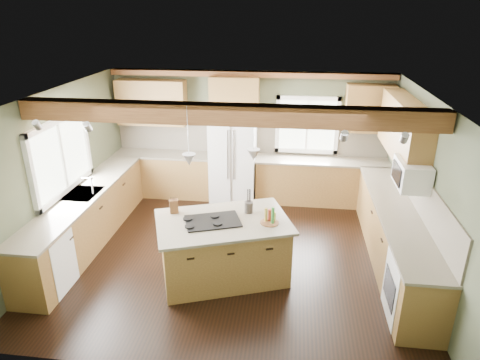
# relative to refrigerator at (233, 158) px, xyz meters

# --- Properties ---
(floor) EXTENTS (5.60, 5.60, 0.00)m
(floor) POSITION_rel_refrigerator_xyz_m (0.30, -2.12, -0.90)
(floor) COLOR black
(floor) RESTS_ON ground
(ceiling) EXTENTS (5.60, 5.60, 0.00)m
(ceiling) POSITION_rel_refrigerator_xyz_m (0.30, -2.12, 1.70)
(ceiling) COLOR silver
(ceiling) RESTS_ON wall_back
(wall_back) EXTENTS (5.60, 0.00, 5.60)m
(wall_back) POSITION_rel_refrigerator_xyz_m (0.30, 0.38, 0.40)
(wall_back) COLOR #444C36
(wall_back) RESTS_ON ground
(wall_left) EXTENTS (0.00, 5.00, 5.00)m
(wall_left) POSITION_rel_refrigerator_xyz_m (-2.50, -2.12, 0.40)
(wall_left) COLOR #444C36
(wall_left) RESTS_ON ground
(wall_right) EXTENTS (0.00, 5.00, 5.00)m
(wall_right) POSITION_rel_refrigerator_xyz_m (3.10, -2.12, 0.40)
(wall_right) COLOR #444C36
(wall_right) RESTS_ON ground
(ceiling_beam) EXTENTS (5.55, 0.26, 0.26)m
(ceiling_beam) POSITION_rel_refrigerator_xyz_m (0.30, -2.73, 1.57)
(ceiling_beam) COLOR #512B17
(ceiling_beam) RESTS_ON ceiling
(soffit_trim) EXTENTS (5.55, 0.20, 0.10)m
(soffit_trim) POSITION_rel_refrigerator_xyz_m (0.30, 0.28, 1.64)
(soffit_trim) COLOR #512B17
(soffit_trim) RESTS_ON ceiling
(backsplash_back) EXTENTS (5.58, 0.03, 0.58)m
(backsplash_back) POSITION_rel_refrigerator_xyz_m (0.30, 0.36, 0.31)
(backsplash_back) COLOR brown
(backsplash_back) RESTS_ON wall_back
(backsplash_right) EXTENTS (0.03, 3.70, 0.58)m
(backsplash_right) POSITION_rel_refrigerator_xyz_m (3.08, -2.07, 0.31)
(backsplash_right) COLOR brown
(backsplash_right) RESTS_ON wall_right
(base_cab_back_left) EXTENTS (2.02, 0.60, 0.88)m
(base_cab_back_left) POSITION_rel_refrigerator_xyz_m (-1.49, 0.08, -0.46)
(base_cab_back_left) COLOR brown
(base_cab_back_left) RESTS_ON floor
(counter_back_left) EXTENTS (2.06, 0.64, 0.04)m
(counter_back_left) POSITION_rel_refrigerator_xyz_m (-1.49, 0.08, 0.00)
(counter_back_left) COLOR brown
(counter_back_left) RESTS_ON base_cab_back_left
(base_cab_back_right) EXTENTS (2.62, 0.60, 0.88)m
(base_cab_back_right) POSITION_rel_refrigerator_xyz_m (1.79, 0.08, -0.46)
(base_cab_back_right) COLOR brown
(base_cab_back_right) RESTS_ON floor
(counter_back_right) EXTENTS (2.66, 0.64, 0.04)m
(counter_back_right) POSITION_rel_refrigerator_xyz_m (1.79, 0.08, 0.00)
(counter_back_right) COLOR brown
(counter_back_right) RESTS_ON base_cab_back_right
(base_cab_left) EXTENTS (0.60, 3.70, 0.88)m
(base_cab_left) POSITION_rel_refrigerator_xyz_m (-2.20, -2.07, -0.46)
(base_cab_left) COLOR brown
(base_cab_left) RESTS_ON floor
(counter_left) EXTENTS (0.64, 3.74, 0.04)m
(counter_left) POSITION_rel_refrigerator_xyz_m (-2.20, -2.07, 0.00)
(counter_left) COLOR brown
(counter_left) RESTS_ON base_cab_left
(base_cab_right) EXTENTS (0.60, 3.70, 0.88)m
(base_cab_right) POSITION_rel_refrigerator_xyz_m (2.80, -2.07, -0.46)
(base_cab_right) COLOR brown
(base_cab_right) RESTS_ON floor
(counter_right) EXTENTS (0.64, 3.74, 0.04)m
(counter_right) POSITION_rel_refrigerator_xyz_m (2.80, -2.07, 0.00)
(counter_right) COLOR brown
(counter_right) RESTS_ON base_cab_right
(upper_cab_back_left) EXTENTS (1.40, 0.35, 0.90)m
(upper_cab_back_left) POSITION_rel_refrigerator_xyz_m (-1.69, 0.21, 1.05)
(upper_cab_back_left) COLOR brown
(upper_cab_back_left) RESTS_ON wall_back
(upper_cab_over_fridge) EXTENTS (0.96, 0.35, 0.70)m
(upper_cab_over_fridge) POSITION_rel_refrigerator_xyz_m (-0.00, 0.21, 1.25)
(upper_cab_over_fridge) COLOR brown
(upper_cab_over_fridge) RESTS_ON wall_back
(upper_cab_right) EXTENTS (0.35, 2.20, 0.90)m
(upper_cab_right) POSITION_rel_refrigerator_xyz_m (2.92, -1.22, 1.05)
(upper_cab_right) COLOR brown
(upper_cab_right) RESTS_ON wall_right
(upper_cab_back_corner) EXTENTS (0.90, 0.35, 0.90)m
(upper_cab_back_corner) POSITION_rel_refrigerator_xyz_m (2.60, 0.21, 1.05)
(upper_cab_back_corner) COLOR brown
(upper_cab_back_corner) RESTS_ON wall_back
(window_left) EXTENTS (0.04, 1.60, 1.05)m
(window_left) POSITION_rel_refrigerator_xyz_m (-2.48, -2.07, 0.65)
(window_left) COLOR white
(window_left) RESTS_ON wall_left
(window_back) EXTENTS (1.10, 0.04, 1.00)m
(window_back) POSITION_rel_refrigerator_xyz_m (1.45, 0.36, 0.65)
(window_back) COLOR white
(window_back) RESTS_ON wall_back
(sink) EXTENTS (0.50, 0.65, 0.03)m
(sink) POSITION_rel_refrigerator_xyz_m (-2.20, -2.07, 0.01)
(sink) COLOR #262628
(sink) RESTS_ON counter_left
(faucet) EXTENTS (0.02, 0.02, 0.28)m
(faucet) POSITION_rel_refrigerator_xyz_m (-2.02, -2.07, 0.15)
(faucet) COLOR #B2B2B7
(faucet) RESTS_ON sink
(dishwasher) EXTENTS (0.60, 0.60, 0.84)m
(dishwasher) POSITION_rel_refrigerator_xyz_m (-2.19, -3.37, -0.47)
(dishwasher) COLOR white
(dishwasher) RESTS_ON floor
(oven) EXTENTS (0.60, 0.72, 0.84)m
(oven) POSITION_rel_refrigerator_xyz_m (2.79, -3.37, -0.47)
(oven) COLOR white
(oven) RESTS_ON floor
(microwave) EXTENTS (0.40, 0.70, 0.38)m
(microwave) POSITION_rel_refrigerator_xyz_m (2.88, -2.17, 0.65)
(microwave) COLOR white
(microwave) RESTS_ON wall_right
(pendant_left) EXTENTS (0.18, 0.18, 0.16)m
(pendant_left) POSITION_rel_refrigerator_xyz_m (-0.18, -2.88, 0.98)
(pendant_left) COLOR #B2B2B7
(pendant_left) RESTS_ON ceiling
(pendant_right) EXTENTS (0.18, 0.18, 0.16)m
(pendant_right) POSITION_rel_refrigerator_xyz_m (0.65, -2.58, 0.98)
(pendant_right) COLOR #B2B2B7
(pendant_right) RESTS_ON ceiling
(refrigerator) EXTENTS (0.90, 0.74, 1.80)m
(refrigerator) POSITION_rel_refrigerator_xyz_m (0.00, 0.00, 0.00)
(refrigerator) COLOR silver
(refrigerator) RESTS_ON floor
(island) EXTENTS (2.02, 1.62, 0.88)m
(island) POSITION_rel_refrigerator_xyz_m (0.24, -2.73, -0.46)
(island) COLOR olive
(island) RESTS_ON floor
(island_top) EXTENTS (2.18, 1.77, 0.04)m
(island_top) POSITION_rel_refrigerator_xyz_m (0.24, -2.73, 0.00)
(island_top) COLOR brown
(island_top) RESTS_ON island
(cooktop) EXTENTS (0.89, 0.74, 0.02)m
(cooktop) POSITION_rel_refrigerator_xyz_m (0.10, -2.78, 0.03)
(cooktop) COLOR black
(cooktop) RESTS_ON island_top
(knife_block) EXTENTS (0.15, 0.13, 0.21)m
(knife_block) POSITION_rel_refrigerator_xyz_m (-0.52, -2.57, 0.12)
(knife_block) COLOR brown
(knife_block) RESTS_ON island_top
(utensil_crock) EXTENTS (0.17, 0.17, 0.17)m
(utensil_crock) POSITION_rel_refrigerator_xyz_m (0.57, -2.42, 0.10)
(utensil_crock) COLOR #382F2C
(utensil_crock) RESTS_ON island_top
(bottle_tray) EXTENTS (0.34, 0.34, 0.24)m
(bottle_tray) POSITION_rel_refrigerator_xyz_m (0.90, -2.72, 0.14)
(bottle_tray) COLOR brown
(bottle_tray) RESTS_ON island_top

